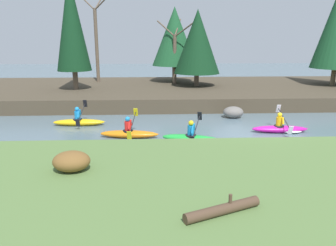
% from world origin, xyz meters
% --- Properties ---
extents(ground_plane, '(90.00, 90.00, 0.00)m').
position_xyz_m(ground_plane, '(0.00, 0.00, 0.00)').
color(ground_plane, slate).
extents(riverbank_near, '(44.00, 7.59, 0.70)m').
position_xyz_m(riverbank_near, '(0.00, -6.20, 0.35)').
color(riverbank_near, '#56753D').
rests_on(riverbank_near, ground).
extents(riverbank_far, '(44.00, 11.76, 0.90)m').
position_xyz_m(riverbank_far, '(0.00, 10.69, 0.45)').
color(riverbank_far, '#473D2D').
rests_on(riverbank_far, ground).
extents(conifer_tree_far_left, '(2.40, 2.40, 7.93)m').
position_xyz_m(conifer_tree_far_left, '(-10.23, 9.22, 5.52)').
color(conifer_tree_far_left, brown).
rests_on(conifer_tree_far_left, riverbank_far).
extents(conifer_tree_left, '(3.70, 3.70, 6.07)m').
position_xyz_m(conifer_tree_left, '(-2.85, 13.20, 4.61)').
color(conifer_tree_left, '#7A664C').
rests_on(conifer_tree_left, riverbank_far).
extents(conifer_tree_mid_left, '(3.47, 3.47, 5.68)m').
position_xyz_m(conifer_tree_mid_left, '(-1.31, 10.55, 4.22)').
color(conifer_tree_mid_left, brown).
rests_on(conifer_tree_mid_left, riverbank_far).
extents(bare_tree_upstream, '(4.33, 4.28, 7.92)m').
position_xyz_m(bare_tree_upstream, '(-9.27, 13.60, 4.63)').
color(bare_tree_upstream, brown).
rests_on(bare_tree_upstream, riverbank_far).
extents(bare_tree_mid_upstream, '(2.86, 2.82, 5.12)m').
position_xyz_m(bare_tree_mid_upstream, '(-2.89, 11.94, 3.31)').
color(bare_tree_mid_upstream, brown).
rests_on(bare_tree_mid_upstream, riverbank_far).
extents(shrub_clump_nearest, '(1.10, 0.92, 0.60)m').
position_xyz_m(shrub_clump_nearest, '(-7.10, -5.43, 1.00)').
color(shrub_clump_nearest, brown).
rests_on(shrub_clump_nearest, riverbank_near).
extents(kayaker_lead, '(2.78, 2.07, 1.20)m').
position_xyz_m(kayaker_lead, '(1.63, 0.62, 0.20)').
color(kayaker_lead, '#C61999').
rests_on(kayaker_lead, ground).
extents(kayaker_middle, '(2.76, 2.03, 1.20)m').
position_xyz_m(kayaker_middle, '(-2.87, -0.79, 0.20)').
color(kayaker_middle, green).
rests_on(kayaker_middle, ground).
extents(kayaker_trailing, '(2.79, 2.07, 1.20)m').
position_xyz_m(kayaker_trailing, '(-5.79, 0.10, 0.22)').
color(kayaker_trailing, orange).
rests_on(kayaker_trailing, ground).
extents(kayaker_far_back, '(2.77, 2.06, 1.20)m').
position_xyz_m(kayaker_far_back, '(-8.61, 2.42, 0.22)').
color(kayaker_far_back, yellow).
rests_on(kayaker_far_back, ground).
extents(boulder_midstream, '(1.17, 0.92, 0.66)m').
position_xyz_m(boulder_midstream, '(-0.04, 3.76, 0.33)').
color(boulder_midstream, slate).
rests_on(boulder_midstream, ground).
extents(driftwood_log, '(1.84, 0.96, 0.44)m').
position_xyz_m(driftwood_log, '(-3.17, -8.09, 0.82)').
color(driftwood_log, '#4C3828').
rests_on(driftwood_log, riverbank_near).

